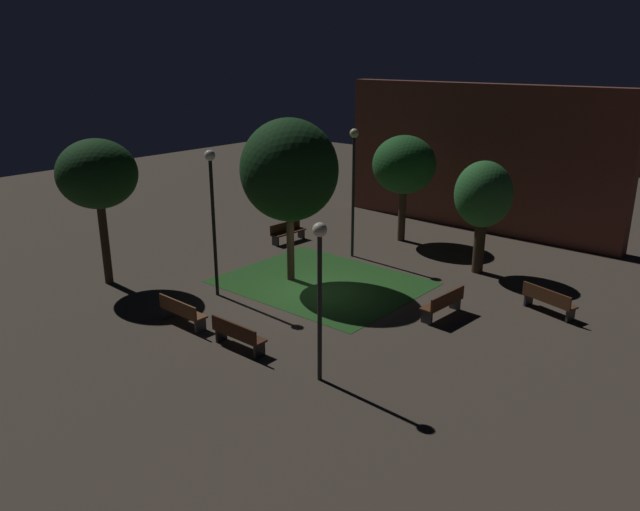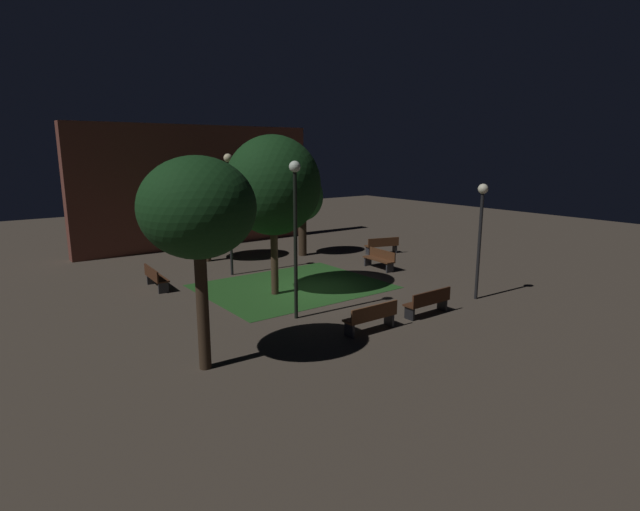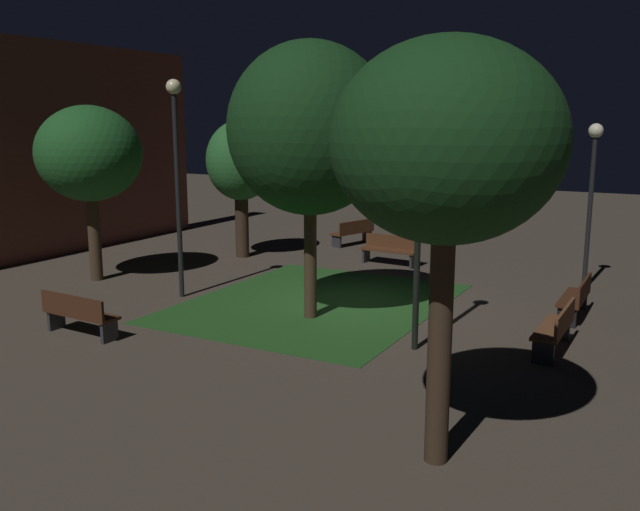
# 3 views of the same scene
# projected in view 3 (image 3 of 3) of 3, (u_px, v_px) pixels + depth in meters

# --- Properties ---
(ground_plane) EXTENTS (60.00, 60.00, 0.00)m
(ground_plane) POSITION_uv_depth(u_px,v_px,m) (353.00, 304.00, 16.24)
(ground_plane) COLOR #473D33
(grass_lawn) EXTENTS (6.98, 5.64, 0.01)m
(grass_lawn) POSITION_uv_depth(u_px,v_px,m) (316.00, 303.00, 16.31)
(grass_lawn) COLOR #23511E
(grass_lawn) RESTS_ON ground
(bench_back_row) EXTENTS (1.81, 0.50, 0.88)m
(bench_back_row) POSITION_uv_depth(u_px,v_px,m) (557.00, 327.00, 12.77)
(bench_back_row) COLOR brown
(bench_back_row) RESTS_ON ground
(bench_path_side) EXTENTS (1.80, 0.49, 0.88)m
(bench_path_side) POSITION_uv_depth(u_px,v_px,m) (577.00, 297.00, 14.96)
(bench_path_side) COLOR #422314
(bench_path_side) RESTS_ON ground
(bench_front_right) EXTENTS (0.61, 1.83, 0.88)m
(bench_front_right) POSITION_uv_depth(u_px,v_px,m) (390.00, 249.00, 20.56)
(bench_front_right) COLOR #512D19
(bench_front_right) RESTS_ON ground
(bench_corner) EXTENTS (0.57, 1.82, 0.88)m
(bench_corner) POSITION_uv_depth(u_px,v_px,m) (78.00, 313.00, 13.70)
(bench_corner) COLOR #422314
(bench_corner) RESTS_ON ground
(bench_front_left) EXTENTS (1.86, 0.96, 0.88)m
(bench_front_left) POSITION_uv_depth(u_px,v_px,m) (354.00, 231.00, 23.80)
(bench_front_left) COLOR #512D19
(bench_front_left) RESTS_ON ground
(tree_near_wall) EXTENTS (3.51, 3.51, 5.96)m
(tree_near_wall) POSITION_uv_depth(u_px,v_px,m) (310.00, 129.00, 14.32)
(tree_near_wall) COLOR #423021
(tree_near_wall) RESTS_ON ground
(tree_right_canopy) EXTENTS (2.79, 2.79, 5.28)m
(tree_right_canopy) POSITION_uv_depth(u_px,v_px,m) (447.00, 145.00, 7.97)
(tree_right_canopy) COLOR #38281C
(tree_right_canopy) RESTS_ON ground
(tree_lawn_side) EXTENTS (2.16, 2.16, 4.31)m
(tree_lawn_side) POSITION_uv_depth(u_px,v_px,m) (241.00, 163.00, 21.26)
(tree_lawn_side) COLOR #38281C
(tree_lawn_side) RESTS_ON ground
(tree_tall_center) EXTENTS (2.77, 2.77, 4.71)m
(tree_tall_center) POSITION_uv_depth(u_px,v_px,m) (89.00, 155.00, 18.01)
(tree_tall_center) COLOR #423021
(tree_tall_center) RESTS_ON ground
(lamp_post_near_wall) EXTENTS (0.36, 0.36, 5.26)m
(lamp_post_near_wall) POSITION_uv_depth(u_px,v_px,m) (176.00, 155.00, 16.22)
(lamp_post_near_wall) COLOR black
(lamp_post_near_wall) RESTS_ON ground
(lamp_post_plaza_west) EXTENTS (0.36, 0.36, 4.23)m
(lamp_post_plaza_west) POSITION_uv_depth(u_px,v_px,m) (592.00, 177.00, 17.07)
(lamp_post_plaza_west) COLOR black
(lamp_post_plaza_west) RESTS_ON ground
(lamp_post_plaza_east) EXTENTS (0.36, 0.36, 5.08)m
(lamp_post_plaza_east) POSITION_uv_depth(u_px,v_px,m) (420.00, 171.00, 12.36)
(lamp_post_plaza_east) COLOR black
(lamp_post_plaza_east) RESTS_ON ground
(building_wall_backdrop) EXTENTS (13.85, 0.80, 6.76)m
(building_wall_backdrop) POSITION_uv_depth(u_px,v_px,m) (31.00, 150.00, 21.16)
(building_wall_backdrop) COLOR brown
(building_wall_backdrop) RESTS_ON ground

